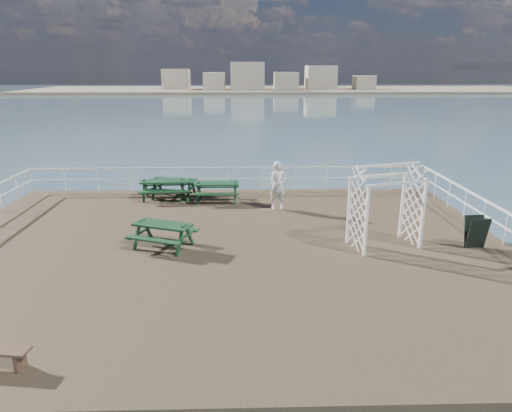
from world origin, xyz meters
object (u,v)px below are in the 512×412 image
(trellis_arbor, at_px, (385,210))
(picnic_table_b, at_px, (174,184))
(picnic_table_d, at_px, (163,230))
(person, at_px, (278,185))
(picnic_table_a, at_px, (163,185))
(picnic_table_c, at_px, (217,188))

(trellis_arbor, bearing_deg, picnic_table_b, 126.02)
(picnic_table_b, height_order, picnic_table_d, picnic_table_b)
(trellis_arbor, bearing_deg, person, 111.23)
(person, bearing_deg, picnic_table_a, 146.34)
(picnic_table_d, bearing_deg, picnic_table_c, 95.89)
(picnic_table_c, height_order, trellis_arbor, trellis_arbor)
(picnic_table_b, xyz_separation_m, picnic_table_c, (1.88, -0.58, -0.01))
(picnic_table_c, bearing_deg, picnic_table_a, 171.21)
(person, bearing_deg, picnic_table_b, 142.21)
(picnic_table_b, distance_m, trellis_arbor, 9.37)
(picnic_table_c, relative_size, picnic_table_d, 0.83)
(picnic_table_b, bearing_deg, trellis_arbor, -25.08)
(person, bearing_deg, picnic_table_d, -149.97)
(picnic_table_b, distance_m, picnic_table_c, 1.97)
(picnic_table_b, relative_size, trellis_arbor, 0.82)
(picnic_table_c, bearing_deg, picnic_table_d, -105.05)
(picnic_table_a, bearing_deg, picnic_table_d, -83.44)
(picnic_table_c, xyz_separation_m, trellis_arbor, (5.48, -5.19, 0.60))
(picnic_table_d, bearing_deg, picnic_table_b, 116.01)
(picnic_table_a, xyz_separation_m, picnic_table_b, (0.40, 0.22, -0.01))
(picnic_table_a, bearing_deg, person, -20.87)
(picnic_table_a, height_order, person, person)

